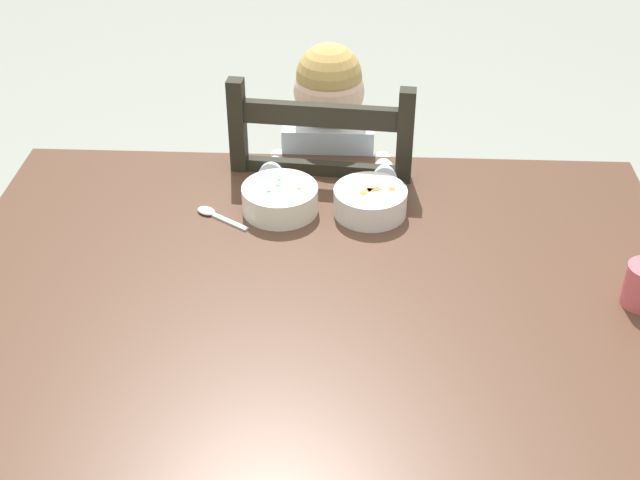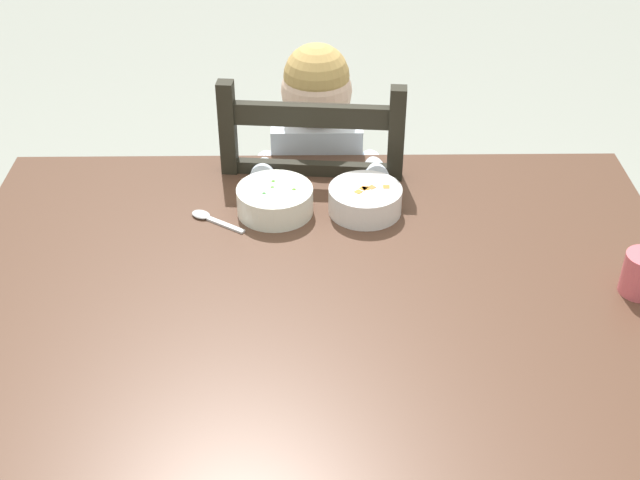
{
  "view_description": "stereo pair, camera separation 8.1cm",
  "coord_description": "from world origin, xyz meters",
  "px_view_note": "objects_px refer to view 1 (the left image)",
  "views": [
    {
      "loc": [
        0.07,
        -1.3,
        1.71
      ],
      "look_at": [
        0.0,
        0.08,
        0.75
      ],
      "focal_mm": 48.31,
      "sensor_mm": 36.0,
      "label": 1
    },
    {
      "loc": [
        -0.01,
        -1.31,
        1.71
      ],
      "look_at": [
        0.0,
        0.08,
        0.75
      ],
      "focal_mm": 48.31,
      "sensor_mm": 36.0,
      "label": 2
    }
  ],
  "objects_px": {
    "dining_table": "(317,318)",
    "spoon": "(213,214)",
    "child_figure": "(330,173)",
    "bowl_of_peas": "(280,198)",
    "bowl_of_carrots": "(370,201)",
    "dining_chair": "(328,231)"
  },
  "relations": [
    {
      "from": "dining_table",
      "to": "spoon",
      "type": "relative_size",
      "value": 11.49
    },
    {
      "from": "child_figure",
      "to": "spoon",
      "type": "relative_size",
      "value": 7.62
    },
    {
      "from": "bowl_of_peas",
      "to": "bowl_of_carrots",
      "type": "xyz_separation_m",
      "value": [
        0.19,
        -0.0,
        -0.0
      ]
    },
    {
      "from": "dining_table",
      "to": "dining_chair",
      "type": "height_order",
      "value": "dining_chair"
    },
    {
      "from": "dining_table",
      "to": "child_figure",
      "type": "bearing_deg",
      "value": 89.54
    },
    {
      "from": "spoon",
      "to": "child_figure",
      "type": "bearing_deg",
      "value": 53.37
    },
    {
      "from": "spoon",
      "to": "dining_table",
      "type": "bearing_deg",
      "value": -44.58
    },
    {
      "from": "bowl_of_carrots",
      "to": "bowl_of_peas",
      "type": "bearing_deg",
      "value": 180.0
    },
    {
      "from": "spoon",
      "to": "dining_chair",
      "type": "bearing_deg",
      "value": 54.41
    },
    {
      "from": "dining_table",
      "to": "bowl_of_carrots",
      "type": "distance_m",
      "value": 0.3
    },
    {
      "from": "child_figure",
      "to": "spoon",
      "type": "distance_m",
      "value": 0.41
    },
    {
      "from": "dining_chair",
      "to": "bowl_of_peas",
      "type": "relative_size",
      "value": 5.63
    },
    {
      "from": "dining_chair",
      "to": "bowl_of_peas",
      "type": "distance_m",
      "value": 0.42
    },
    {
      "from": "spoon",
      "to": "bowl_of_peas",
      "type": "bearing_deg",
      "value": 11.13
    },
    {
      "from": "bowl_of_peas",
      "to": "spoon",
      "type": "distance_m",
      "value": 0.15
    },
    {
      "from": "dining_table",
      "to": "bowl_of_peas",
      "type": "xyz_separation_m",
      "value": [
        -0.09,
        0.26,
        0.11
      ]
    },
    {
      "from": "dining_chair",
      "to": "spoon",
      "type": "relative_size",
      "value": 7.4
    },
    {
      "from": "spoon",
      "to": "bowl_of_carrots",
      "type": "bearing_deg",
      "value": 4.75
    },
    {
      "from": "bowl_of_peas",
      "to": "child_figure",
      "type": "bearing_deg",
      "value": 71.72
    },
    {
      "from": "dining_chair",
      "to": "bowl_of_peas",
      "type": "height_order",
      "value": "dining_chair"
    },
    {
      "from": "child_figure",
      "to": "bowl_of_carrots",
      "type": "height_order",
      "value": "child_figure"
    },
    {
      "from": "dining_chair",
      "to": "child_figure",
      "type": "xyz_separation_m",
      "value": [
        0.0,
        -0.01,
        0.18
      ]
    }
  ]
}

